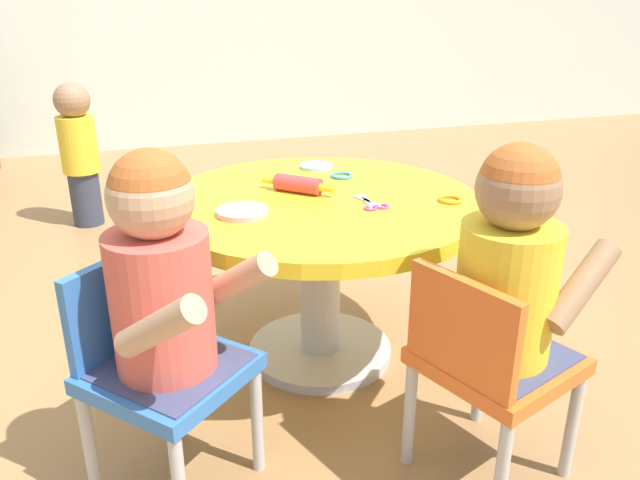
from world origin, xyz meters
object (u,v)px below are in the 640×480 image
at_px(child_chair_right, 487,363).
at_px(toddler_standing, 79,151).
at_px(craft_scissors, 372,204).
at_px(child_chair_left, 157,365).
at_px(seated_child_left, 161,275).
at_px(rolling_pin, 298,184).
at_px(seated_child_right, 510,264).
at_px(craft_table, 320,237).

distance_m(child_chair_right, toddler_standing, 2.25).
height_order(child_chair_right, craft_scissors, child_chair_right).
relative_size(child_chair_left, seated_child_left, 1.05).
bearing_deg(child_chair_right, child_chair_left, 163.27).
relative_size(seated_child_left, rolling_pin, 2.77).
xyz_separation_m(seated_child_right, craft_scissors, (-0.11, 0.49, -0.02)).
bearing_deg(seated_child_left, craft_scissors, 29.10).
bearing_deg(toddler_standing, rolling_pin, -63.91).
xyz_separation_m(child_chair_left, craft_scissors, (0.61, 0.30, 0.21)).
relative_size(craft_table, child_chair_left, 1.70).
relative_size(child_chair_left, child_chair_right, 1.00).
distance_m(child_chair_left, rolling_pin, 0.69).
relative_size(toddler_standing, rolling_pin, 3.65).
distance_m(child_chair_left, seated_child_left, 0.23).
bearing_deg(toddler_standing, child_chair_left, -83.10).
distance_m(craft_table, craft_scissors, 0.20).
relative_size(craft_table, seated_child_right, 1.79).
xyz_separation_m(toddler_standing, rolling_pin, (0.67, -1.38, 0.18)).
bearing_deg(toddler_standing, seated_child_right, -65.04).
xyz_separation_m(seated_child_left, seated_child_right, (0.70, -0.16, 0.00)).
relative_size(seated_child_left, seated_child_right, 1.00).
bearing_deg(seated_child_right, craft_scissors, 103.14).
bearing_deg(child_chair_left, rolling_pin, 46.15).
height_order(child_chair_right, rolling_pin, rolling_pin).
xyz_separation_m(seated_child_right, toddler_standing, (-0.95, 2.04, -0.17)).
xyz_separation_m(toddler_standing, craft_scissors, (0.84, -1.55, 0.16)).
bearing_deg(child_chair_right, craft_table, 107.61).
relative_size(craft_table, craft_scissors, 6.63).
height_order(craft_table, rolling_pin, rolling_pin).
height_order(child_chair_left, child_chair_right, same).
height_order(child_chair_left, craft_scissors, child_chair_left).
bearing_deg(craft_table, toddler_standing, 116.44).
bearing_deg(rolling_pin, child_chair_left, -133.85).
distance_m(rolling_pin, craft_scissors, 0.24).
relative_size(child_chair_left, craft_scissors, 3.89).
distance_m(toddler_standing, rolling_pin, 1.54).
distance_m(craft_table, rolling_pin, 0.17).
distance_m(craft_table, child_chair_left, 0.64).
relative_size(craft_table, child_chair_right, 1.70).
bearing_deg(rolling_pin, craft_scissors, -47.11).
relative_size(seated_child_right, toddler_standing, 0.76).
distance_m(seated_child_right, toddler_standing, 2.26).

